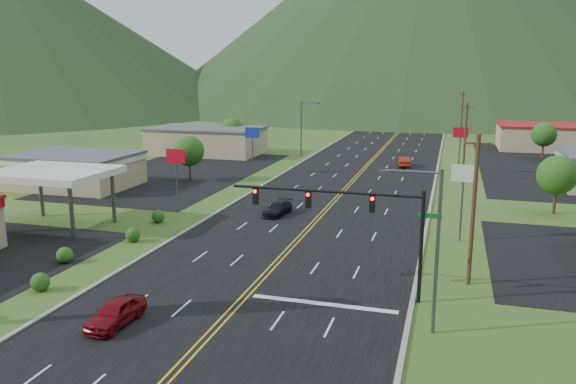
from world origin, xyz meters
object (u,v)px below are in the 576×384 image
(streetlight_east, at_px, (432,241))
(car_red_far, at_px, (404,162))
(car_red_near, at_px, (116,313))
(streetlight_west, at_px, (303,125))
(traffic_signal, at_px, (356,213))
(gas_canopy, at_px, (53,174))
(car_dark_mid, at_px, (278,209))

(streetlight_east, bearing_deg, car_red_far, 96.17)
(car_red_near, bearing_deg, streetlight_west, 98.56)
(car_red_far, bearing_deg, car_red_near, 72.13)
(traffic_signal, bearing_deg, streetlight_east, -40.39)
(traffic_signal, bearing_deg, car_red_far, 91.30)
(traffic_signal, distance_m, gas_canopy, 29.59)
(streetlight_west, height_order, car_red_far, streetlight_west)
(streetlight_east, relative_size, streetlight_west, 1.00)
(car_red_near, xyz_separation_m, car_dark_mid, (1.38, 25.76, -0.09))
(gas_canopy, relative_size, car_dark_mid, 2.34)
(streetlight_west, xyz_separation_m, gas_canopy, (-10.32, -48.00, -0.31))
(traffic_signal, distance_m, streetlight_east, 6.17)
(car_red_near, relative_size, car_red_far, 0.94)
(gas_canopy, distance_m, car_dark_mid, 20.82)
(car_dark_mid, bearing_deg, streetlight_east, -47.47)
(car_dark_mid, bearing_deg, car_red_far, 81.05)
(streetlight_east, bearing_deg, car_red_near, -166.51)
(streetlight_west, xyz_separation_m, car_dark_mid, (7.57, -38.23, -4.56))
(streetlight_west, bearing_deg, car_red_near, -84.47)
(car_red_near, bearing_deg, car_red_far, 82.44)
(streetlight_east, distance_m, car_red_far, 54.40)
(traffic_signal, relative_size, streetlight_west, 1.46)
(gas_canopy, relative_size, car_red_far, 2.25)
(car_red_far, bearing_deg, car_dark_mid, 66.33)
(traffic_signal, relative_size, streetlight_east, 1.46)
(streetlight_west, distance_m, car_red_far, 18.63)
(streetlight_west, relative_size, gas_canopy, 0.90)
(streetlight_east, xyz_separation_m, car_dark_mid, (-15.29, 21.77, -4.56))
(gas_canopy, xyz_separation_m, car_dark_mid, (17.89, 9.77, -4.25))
(car_dark_mid, distance_m, car_red_far, 33.50)
(streetlight_east, bearing_deg, streetlight_west, 110.86)
(car_red_near, bearing_deg, gas_canopy, 138.95)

